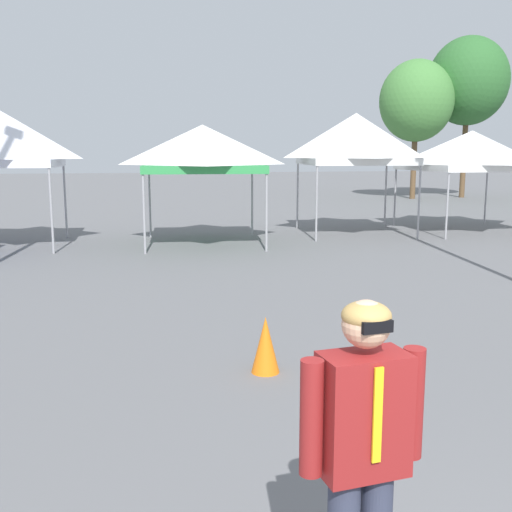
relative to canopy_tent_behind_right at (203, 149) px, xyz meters
The scene contains 7 objects.
canopy_tent_behind_right is the anchor object (origin of this frame).
canopy_tent_far_right 4.81m from the canopy_tent_behind_right, 14.37° to the left, with size 3.29×3.29×3.56m.
canopy_tent_behind_left 8.53m from the canopy_tent_behind_right, ahead, with size 3.63×3.63×3.08m.
person_foreground 13.68m from the canopy_tent_behind_right, 92.87° to the right, with size 0.65×0.29×1.78m.
tree_behind_tents_right 18.52m from the canopy_tent_behind_right, 47.59° to the left, with size 3.75×3.75×7.05m.
tree_behind_tents_center 21.07m from the canopy_tent_behind_right, 42.12° to the left, with size 4.14×4.14×8.34m.
traffic_cone_lot_center 10.02m from the canopy_tent_behind_right, 92.09° to the right, with size 0.32×0.32×0.64m, color orange.
Camera 1 is at (-1.53, -1.28, 2.46)m, focal length 42.68 mm.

